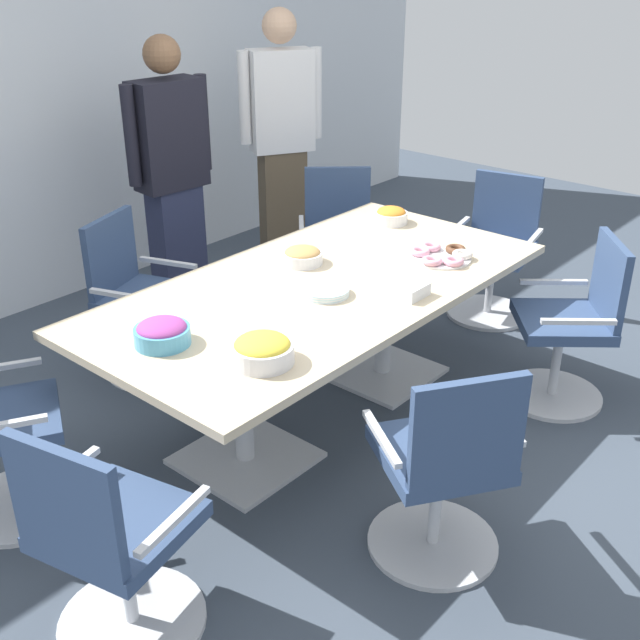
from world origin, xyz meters
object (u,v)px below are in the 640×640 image
Objects in this scene: office_chair_4 at (338,247)px; napkin_pile at (408,289)px; office_chair_3 at (495,255)px; person_standing_0 at (172,175)px; office_chair_5 at (140,305)px; snack_bowl_cookies at (302,256)px; donut_platter at (442,255)px; office_chair_1 at (444,473)px; person_standing_1 at (282,137)px; snack_bowl_chips_yellow at (262,350)px; office_chair_0 at (110,547)px; office_chair_2 at (571,331)px; conference_table at (320,306)px; snack_bowl_chips_orange at (391,215)px; plate_stack at (325,291)px; snack_bowl_candy_mix at (162,332)px.

napkin_pile is (-0.98, -1.23, 0.37)m from office_chair_4.
office_chair_3 is 2.15m from person_standing_0.
office_chair_5 is at bearing 48.22° from office_chair_3.
snack_bowl_cookies is 0.73m from donut_platter.
office_chair_3 is at bearing 130.17° from office_chair_5.
office_chair_1 is 3.32m from person_standing_1.
office_chair_5 is 1.55m from snack_bowl_chips_yellow.
office_chair_0 is 2.85m from person_standing_0.
office_chair_2 is at bearing 132.55° from office_chair_4.
office_chair_2 is (0.99, -0.90, -0.22)m from conference_table.
office_chair_5 is at bearing 126.52° from office_chair_0.
napkin_pile is (1.74, 0.01, 0.37)m from office_chair_0.
snack_bowl_chips_orange is 0.62m from donut_platter.
snack_bowl_chips_yellow is 1.81m from snack_bowl_chips_orange.
snack_bowl_chips_yellow reaches higher than napkin_pile.
office_chair_0 is 0.92m from snack_bowl_chips_yellow.
office_chair_1 is 1.00× the size of office_chair_2.
plate_stack is (-0.75, 0.17, -0.00)m from donut_platter.
office_chair_5 is 1.55m from snack_bowl_chips_orange.
office_chair_5 is at bearing 105.21° from conference_table.
office_chair_5 is 3.88× the size of snack_bowl_candy_mix.
office_chair_3 is 0.90m from snack_bowl_chips_orange.
office_chair_0 is 5.73× the size of napkin_pile.
office_chair_2 is 1.00× the size of office_chair_3.
donut_platter is (1.15, 0.78, 0.36)m from office_chair_1.
person_standing_0 is at bearing 1.86° from office_chair_4.
snack_bowl_chips_yellow is (-0.26, 0.71, 0.40)m from office_chair_1.
snack_bowl_candy_mix is at bearing -174.29° from snack_bowl_chips_orange.
conference_table is 0.73m from donut_platter.
office_chair_1 is 1.48m from office_chair_2.
office_chair_3 is (0.71, 0.85, 0.00)m from office_chair_2.
person_standing_0 is (1.97, 1.99, 0.52)m from office_chair_0.
snack_bowl_chips_orange is at bearing 19.85° from plate_stack.
plate_stack is at bearing 129.93° from napkin_pile.
office_chair_1 is at bearing -145.82° from donut_platter.
office_chair_1 is 4.31× the size of snack_bowl_cookies.
donut_platter is at bearing 68.02° from office_chair_1.
conference_table is 1.30× the size of person_standing_1.
person_standing_0 reaches higher than donut_platter.
donut_platter is at bearing 104.91° from office_chair_5.
conference_table is at bearing 83.26° from office_chair_4.
office_chair_2 is at bearing 127.93° from office_chair_3.
office_chair_1 is 1.09m from plate_stack.
snack_bowl_chips_yellow is at bearing 84.68° from office_chair_3.
office_chair_1 is 2.41m from office_chair_3.
office_chair_3 and office_chair_5 have the same top height.
office_chair_1 reaches higher than snack_bowl_chips_orange.
office_chair_5 is at bearing 117.16° from snack_bowl_cookies.
snack_bowl_cookies is (0.63, 1.29, 0.39)m from office_chair_1.
person_standing_1 is at bearing 87.96° from office_chair_1.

